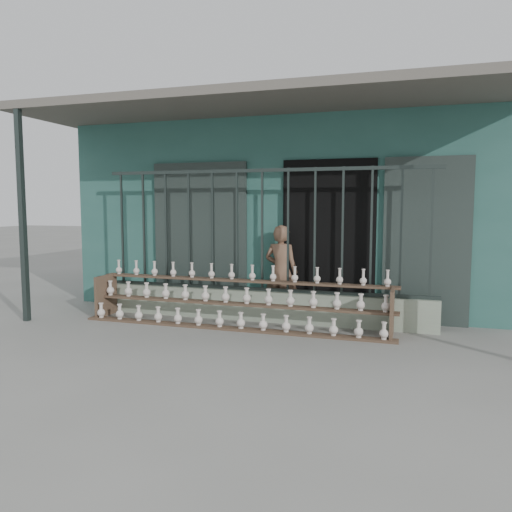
% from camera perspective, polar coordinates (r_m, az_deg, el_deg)
% --- Properties ---
extents(ground, '(60.00, 60.00, 0.00)m').
position_cam_1_polar(ground, '(6.31, -2.76, -9.95)').
color(ground, slate).
extents(workshop_building, '(7.40, 6.60, 3.21)m').
position_cam_1_polar(workshop_building, '(10.15, 5.52, 5.24)').
color(workshop_building, '#29574F').
rests_on(workshop_building, ground).
extents(parapet_wall, '(5.00, 0.20, 0.45)m').
position_cam_1_polar(parapet_wall, '(7.46, 0.69, -5.71)').
color(parapet_wall, gray).
rests_on(parapet_wall, ground).
extents(security_fence, '(5.00, 0.04, 1.80)m').
position_cam_1_polar(security_fence, '(7.32, 0.70, 2.94)').
color(security_fence, '#283330').
rests_on(security_fence, parapet_wall).
extents(shelf_rack, '(4.50, 0.68, 0.85)m').
position_cam_1_polar(shelf_rack, '(7.13, -2.33, -5.12)').
color(shelf_rack, brown).
rests_on(shelf_rack, ground).
extents(elderly_woman, '(0.56, 0.41, 1.42)m').
position_cam_1_polar(elderly_woman, '(7.58, 2.89, -1.80)').
color(elderly_woman, brown).
rests_on(elderly_woman, ground).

